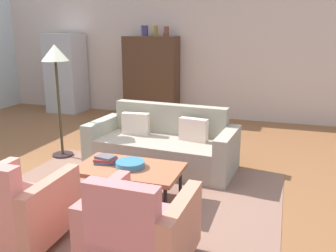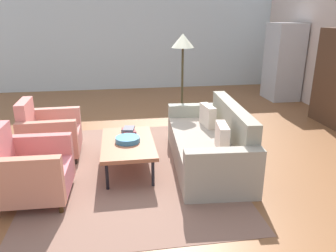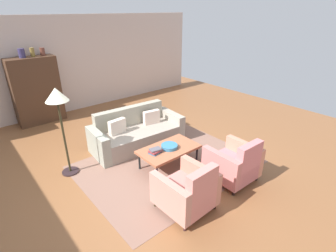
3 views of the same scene
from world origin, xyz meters
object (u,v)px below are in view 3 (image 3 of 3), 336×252
(armchair_left, at_px, (188,192))
(armchair_right, at_px, (235,165))
(couch, at_px, (136,133))
(floor_lamp, at_px, (58,103))
(vase_tall, at_px, (22,53))
(vase_small, at_px, (42,52))
(cabinet, at_px, (36,91))
(coffee_table, at_px, (169,150))
(book_stack, at_px, (155,151))
(fruit_bowl, at_px, (169,146))
(vase_round, at_px, (32,52))

(armchair_left, relative_size, armchair_right, 1.00)
(couch, xyz_separation_m, floor_lamp, (-1.64, -0.11, 1.16))
(vase_tall, relative_size, floor_lamp, 0.13)
(vase_small, bearing_deg, armchair_left, -86.56)
(couch, relative_size, armchair_left, 2.45)
(vase_tall, relative_size, vase_small, 1.11)
(armchair_right, distance_m, cabinet, 5.59)
(floor_lamp, bearing_deg, coffee_table, -33.23)
(coffee_table, relative_size, book_stack, 4.37)
(fruit_bowl, bearing_deg, armchair_right, -63.38)
(vase_round, bearing_deg, couch, -67.93)
(couch, distance_m, cabinet, 3.21)
(vase_tall, bearing_deg, floor_lamp, -94.27)
(armchair_right, xyz_separation_m, vase_round, (-1.76, 5.24, 1.57))
(fruit_bowl, distance_m, vase_round, 4.48)
(vase_tall, xyz_separation_m, vase_round, (0.25, 0.00, -0.00))
(armchair_right, xyz_separation_m, floor_lamp, (-2.23, 2.24, 1.10))
(couch, relative_size, vase_tall, 9.47)
(armchair_left, bearing_deg, vase_tall, 97.39)
(floor_lamp, bearing_deg, vase_tall, 85.73)
(coffee_table, distance_m, armchair_left, 1.31)
(couch, distance_m, vase_small, 3.43)
(coffee_table, relative_size, cabinet, 0.67)
(coffee_table, xyz_separation_m, floor_lamp, (-1.64, 1.07, 1.07))
(armchair_left, relative_size, vase_small, 4.27)
(vase_round, bearing_deg, armchair_right, -71.41)
(armchair_left, height_order, vase_small, vase_small)
(couch, distance_m, vase_round, 3.51)
(fruit_bowl, distance_m, vase_small, 4.42)
(book_stack, relative_size, cabinet, 0.15)
(vase_tall, bearing_deg, cabinet, 1.81)
(coffee_table, height_order, vase_small, vase_small)
(fruit_bowl, distance_m, floor_lamp, 2.21)
(book_stack, distance_m, vase_tall, 4.44)
(fruit_bowl, bearing_deg, vase_tall, 109.32)
(fruit_bowl, xyz_separation_m, cabinet, (-1.28, 4.07, 0.46))
(couch, relative_size, vase_round, 9.48)
(cabinet, xyz_separation_m, floor_lamp, (-0.37, -3.00, 0.54))
(coffee_table, bearing_deg, cabinet, 107.22)
(book_stack, bearing_deg, cabinet, 103.20)
(fruit_bowl, height_order, cabinet, cabinet)
(cabinet, xyz_separation_m, vase_small, (0.35, -0.00, 1.00))
(armchair_right, distance_m, fruit_bowl, 1.31)
(coffee_table, xyz_separation_m, vase_small, (-0.91, 4.07, 1.53))
(vase_tall, distance_m, floor_lamp, 3.04)
(coffee_table, xyz_separation_m, book_stack, (-0.31, 0.03, 0.08))
(couch, xyz_separation_m, fruit_bowl, (0.01, -1.19, 0.15))
(armchair_left, height_order, floor_lamp, floor_lamp)
(book_stack, relative_size, floor_lamp, 0.16)
(couch, distance_m, armchair_left, 2.43)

